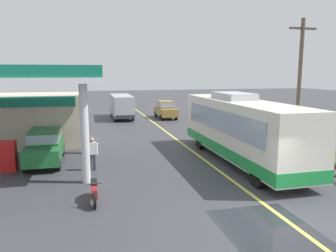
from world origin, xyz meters
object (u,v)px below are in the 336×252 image
object	(u,v)px
motorcycle_parked_forecourt	(94,191)
pedestrian_near_pump	(92,152)
coach_bus_main	(241,130)
minibus_opposing_lane	(122,104)
car_trailing_behind_bus	(165,109)
car_at_pump	(45,145)

from	to	relation	value
motorcycle_parked_forecourt	pedestrian_near_pump	bearing A→B (deg)	89.68
coach_bus_main	minibus_opposing_lane	world-z (taller)	coach_bus_main
car_trailing_behind_bus	pedestrian_near_pump	bearing A→B (deg)	-114.49
car_at_pump	minibus_opposing_lane	distance (m)	17.35
car_at_pump	minibus_opposing_lane	xyz separation A→B (m)	(5.79, 16.35, 0.46)
car_at_pump	pedestrian_near_pump	bearing A→B (deg)	-38.92
car_trailing_behind_bus	coach_bus_main	bearing A→B (deg)	-90.24
coach_bus_main	car_trailing_behind_bus	xyz separation A→B (m)	(0.07, 17.62, -0.71)
minibus_opposing_lane	pedestrian_near_pump	world-z (taller)	minibus_opposing_lane
coach_bus_main	pedestrian_near_pump	world-z (taller)	coach_bus_main
pedestrian_near_pump	car_trailing_behind_bus	world-z (taller)	car_trailing_behind_bus
motorcycle_parked_forecourt	pedestrian_near_pump	world-z (taller)	pedestrian_near_pump
car_trailing_behind_bus	minibus_opposing_lane	bearing A→B (deg)	168.75
motorcycle_parked_forecourt	pedestrian_near_pump	xyz separation A→B (m)	(0.02, 4.10, 0.49)
motorcycle_parked_forecourt	car_trailing_behind_bus	world-z (taller)	car_trailing_behind_bus
minibus_opposing_lane	car_trailing_behind_bus	size ratio (longest dim) A/B	1.46
coach_bus_main	pedestrian_near_pump	xyz separation A→B (m)	(-7.85, 0.23, -0.79)
coach_bus_main	car_at_pump	size ratio (longest dim) A/B	2.63
car_at_pump	motorcycle_parked_forecourt	size ratio (longest dim) A/B	2.33
minibus_opposing_lane	pedestrian_near_pump	xyz separation A→B (m)	(-3.38, -18.30, -0.54)
coach_bus_main	motorcycle_parked_forecourt	bearing A→B (deg)	-153.81
pedestrian_near_pump	car_trailing_behind_bus	xyz separation A→B (m)	(7.92, 17.39, 0.08)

